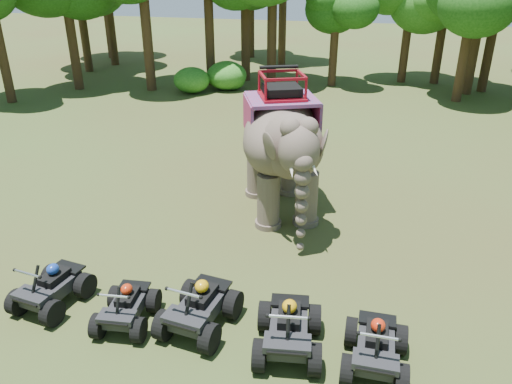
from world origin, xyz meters
TOP-DOWN VIEW (x-y plane):
  - ground at (0.00, 0.00)m, footprint 110.00×110.00m
  - elephant at (0.09, 4.11)m, footprint 4.13×5.73m
  - atv_0 at (-4.09, -1.96)m, footprint 1.46×1.84m
  - atv_1 at (-2.11, -2.16)m, footprint 1.26×1.63m
  - atv_2 at (-0.51, -1.90)m, footprint 1.58×2.00m
  - atv_3 at (1.48, -2.13)m, footprint 1.56×1.99m
  - atv_4 at (3.22, -2.20)m, footprint 1.25×1.71m
  - tree_0 at (0.00, 21.45)m, footprint 4.62×4.62m
  - tree_1 at (4.28, 23.51)m, footprint 5.11×5.11m
  - tree_2 at (7.18, 19.33)m, footprint 5.04×5.04m
  - tree_28 at (-14.93, 16.93)m, footprint 5.88×5.88m
  - tree_29 at (-10.51, 17.73)m, footprint 6.56×6.56m
  - tree_30 at (-7.43, 19.93)m, footprint 5.97×5.97m
  - tree_31 at (-3.85, 21.35)m, footprint 6.74×6.74m
  - tree_32 at (6.32, 23.62)m, footprint 5.40×5.40m
  - tree_33 at (-4.31, 27.22)m, footprint 6.05×6.05m
  - tree_35 at (7.96, 21.24)m, footprint 5.69×5.69m
  - tree_36 at (8.92, 22.07)m, footprint 5.44×5.44m
  - tree_37 at (-5.61, 21.63)m, footprint 6.25×6.25m
  - tree_38 at (-18.06, 26.88)m, footprint 5.64×5.64m
  - tree_40 at (-17.07, 21.73)m, footprint 5.85×5.85m
  - tree_41 at (-7.28, 29.66)m, footprint 5.75×5.75m
  - tree_43 at (-7.43, 29.83)m, footprint 5.70×5.70m
  - tree_44 at (-16.42, 24.30)m, footprint 6.35×6.35m

SIDE VIEW (x-z plane):
  - ground at x=0.00m, z-range 0.00..0.00m
  - atv_1 at x=-2.11m, z-range 0.00..1.14m
  - atv_0 at x=-4.09m, z-range 0.00..1.24m
  - atv_4 at x=3.22m, z-range 0.00..1.26m
  - atv_2 at x=-0.51m, z-range 0.00..1.35m
  - atv_3 at x=1.48m, z-range 0.00..1.35m
  - elephant at x=0.09m, z-range 0.00..4.41m
  - tree_0 at x=0.00m, z-range 0.00..6.59m
  - tree_2 at x=7.18m, z-range 0.00..7.19m
  - tree_1 at x=4.28m, z-range 0.00..7.30m
  - tree_32 at x=6.32m, z-range 0.00..7.71m
  - tree_36 at x=8.92m, z-range 0.00..7.77m
  - tree_38 at x=-18.06m, z-range 0.00..8.05m
  - tree_35 at x=7.96m, z-range 0.00..8.12m
  - tree_43 at x=-7.43m, z-range 0.00..8.14m
  - tree_41 at x=-7.28m, z-range 0.00..8.22m
  - tree_40 at x=-17.07m, z-range 0.00..8.36m
  - tree_28 at x=-14.93m, z-range 0.00..8.40m
  - tree_30 at x=-7.43m, z-range 0.00..8.52m
  - tree_33 at x=-4.31m, z-range 0.00..8.64m
  - tree_37 at x=-5.61m, z-range 0.00..8.93m
  - tree_44 at x=-16.42m, z-range 0.00..9.07m
  - tree_29 at x=-10.51m, z-range 0.00..9.37m
  - tree_31 at x=-3.85m, z-range 0.00..9.63m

